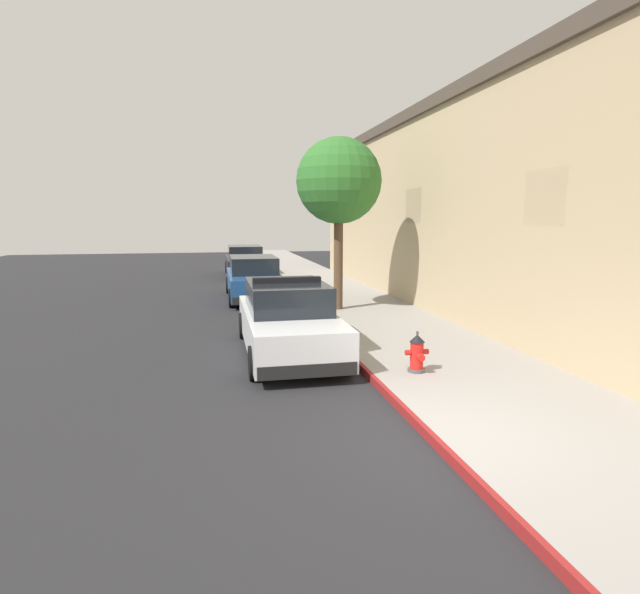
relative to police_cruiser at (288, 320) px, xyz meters
name	(u,v)px	position (x,y,z in m)	size (l,w,h in m)	color
ground_plane	(167,320)	(-2.99, 4.99, -0.84)	(29.93, 60.00, 0.20)	#232326
sidewalk_pavement	(357,307)	(3.01, 4.99, -0.67)	(3.54, 60.00, 0.14)	gray
curb_painted_edge	(303,309)	(1.20, 4.99, -0.67)	(0.08, 60.00, 0.14)	maroon
storefront_building	(490,210)	(7.49, 4.80, 2.48)	(5.67, 24.03, 6.42)	tan
police_cruiser	(288,320)	(0.00, 0.00, 0.00)	(1.94, 4.84, 1.68)	white
parked_car_silver_ahead	(254,279)	(-0.12, 7.90, 0.00)	(1.94, 4.84, 1.56)	navy
parked_car_dark_far	(245,262)	(0.03, 15.60, 0.00)	(1.94, 4.84, 1.56)	black
fire_hydrant	(417,353)	(2.06, -2.31, -0.25)	(0.44, 0.40, 0.76)	#4C4C51
street_tree	(339,182)	(2.22, 4.42, 3.29)	(2.59, 2.59, 5.21)	brown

